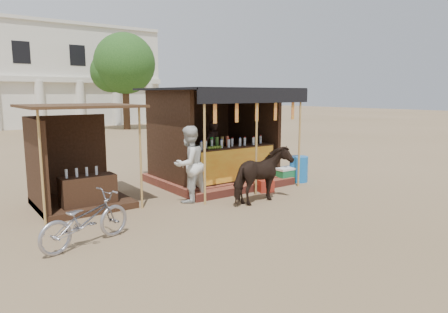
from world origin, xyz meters
name	(u,v)px	position (x,y,z in m)	size (l,w,h in m)	color
ground	(267,216)	(0.00, 0.00, 0.00)	(120.00, 120.00, 0.00)	#846B4C
main_stall	(216,148)	(1.00, 3.36, 1.02)	(3.60, 3.61, 2.78)	brown
secondary_stall	(73,171)	(-3.17, 3.24, 0.85)	(2.40, 2.40, 2.38)	#3A2115
cow	(262,175)	(0.60, 0.85, 0.68)	(0.73, 1.61, 1.36)	black
motorbike	(86,220)	(-3.71, 0.62, 0.46)	(0.61, 1.74, 0.91)	#95949C
bystander	(189,164)	(-0.76, 2.00, 0.93)	(0.90, 0.71, 1.86)	silver
blue_barrel	(299,169)	(3.08, 2.00, 0.38)	(0.55, 0.55, 0.76)	#1865B6
red_crate	(265,185)	(1.43, 1.68, 0.16)	(0.39, 0.43, 0.32)	maroon
cooler	(285,175)	(2.63, 2.10, 0.23)	(0.64, 0.44, 0.46)	#19723E
tree	(122,66)	(5.81, 22.14, 4.63)	(4.50, 4.40, 7.00)	#382314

